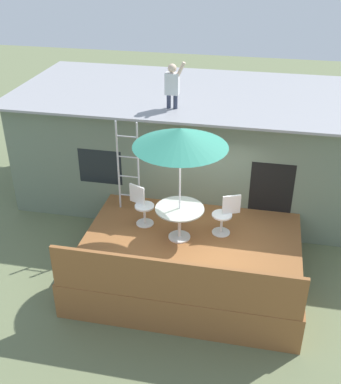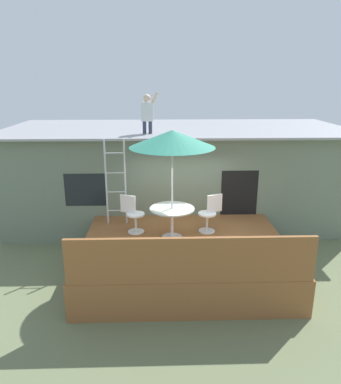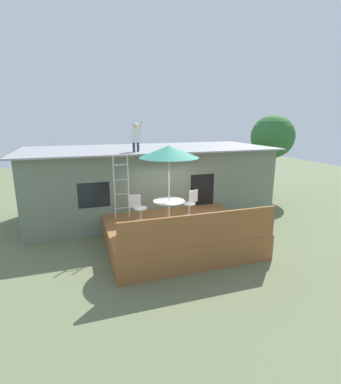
% 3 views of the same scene
% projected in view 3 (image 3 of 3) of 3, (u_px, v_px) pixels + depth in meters
% --- Properties ---
extents(ground_plane, '(40.00, 40.00, 0.00)m').
position_uv_depth(ground_plane, '(178.00, 244.00, 9.84)').
color(ground_plane, '#66704C').
extents(house, '(10.50, 4.50, 2.96)m').
position_uv_depth(house, '(150.00, 181.00, 12.79)').
color(house, slate).
rests_on(house, ground).
extents(deck, '(4.66, 3.94, 0.80)m').
position_uv_depth(deck, '(178.00, 233.00, 9.74)').
color(deck, brown).
rests_on(deck, ground).
extents(deck_railing, '(4.56, 0.08, 0.90)m').
position_uv_depth(deck_railing, '(202.00, 230.00, 7.77)').
color(deck_railing, brown).
rests_on(deck_railing, deck).
extents(patio_table, '(1.04, 1.04, 0.74)m').
position_uv_depth(patio_table, '(169.00, 205.00, 9.50)').
color(patio_table, silver).
rests_on(patio_table, deck).
extents(patio_umbrella, '(1.90, 1.90, 2.54)m').
position_uv_depth(patio_umbrella, '(169.00, 152.00, 9.08)').
color(patio_umbrella, silver).
rests_on(patio_umbrella, deck).
extents(step_ladder, '(0.52, 0.04, 2.20)m').
position_uv_depth(step_ladder, '(121.00, 187.00, 9.84)').
color(step_ladder, silver).
rests_on(step_ladder, deck).
extents(person_figure, '(0.47, 0.20, 1.11)m').
position_uv_depth(person_figure, '(136.00, 135.00, 10.76)').
color(person_figure, '#33384C').
rests_on(person_figure, house).
extents(patio_chair_left, '(0.59, 0.44, 0.92)m').
position_uv_depth(patio_chair_left, '(138.00, 208.00, 9.62)').
color(patio_chair_left, silver).
rests_on(patio_chair_left, deck).
extents(patio_chair_right, '(0.60, 0.44, 0.92)m').
position_uv_depth(patio_chair_right, '(191.00, 203.00, 10.18)').
color(patio_chair_right, silver).
rests_on(patio_chair_right, deck).
extents(backyard_tree, '(2.28, 2.28, 4.39)m').
position_uv_depth(backyard_tree, '(272.00, 137.00, 15.43)').
color(backyard_tree, brown).
rests_on(backyard_tree, ground).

